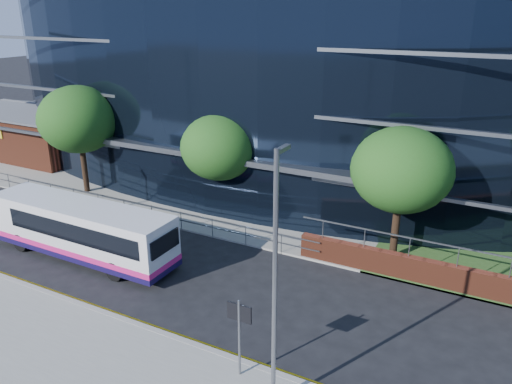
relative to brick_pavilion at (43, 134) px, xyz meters
The scene contains 14 objects.
ground 25.88m from the brick_pavilion, 31.53° to the right, with size 200.00×200.00×0.00m, color black.
kerb 26.41m from the brick_pavilion, 33.38° to the right, with size 80.00×0.25×0.16m, color gray.
yellow_line_outer 26.31m from the brick_pavilion, 33.02° to the right, with size 80.00×0.08×0.01m, color gold.
yellow_line_inner 26.23m from the brick_pavilion, 32.74° to the right, with size 80.00×0.08×0.01m, color gold.
far_forecourt 16.30m from the brick_pavilion, ahead, with size 50.00×8.00×0.10m, color gray.
glass_office 20.37m from the brick_pavilion, 22.21° to the left, with size 44.00×23.10×16.00m.
brick_pavilion is the anchor object (origin of this frame).
guard_railings 15.48m from the brick_pavilion, 24.90° to the right, with size 24.00×0.05×1.10m.
street_sign 30.49m from the brick_pavilion, 29.65° to the right, with size 0.85×0.09×2.80m.
tree_far_a 10.48m from the brick_pavilion, 26.55° to the right, with size 4.95×4.95×6.98m.
tree_far_b 19.55m from the brick_pavilion, 11.88° to the right, with size 4.29×4.29×6.05m.
tree_far_c 29.46m from the brick_pavilion, ahead, with size 4.62×4.62×6.51m.
streetlight_east 32.19m from the brick_pavilion, 29.24° to the right, with size 0.15×0.77×8.00m.
city_bus 19.29m from the brick_pavilion, 35.53° to the right, with size 10.09×2.37×2.72m.
Camera 1 is at (11.13, -13.11, 11.47)m, focal length 35.00 mm.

